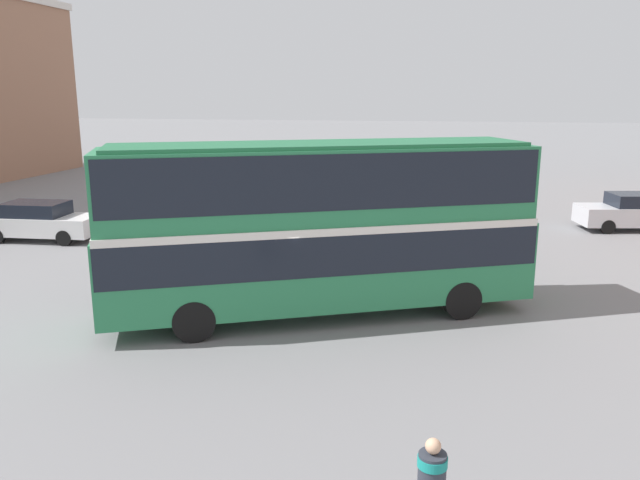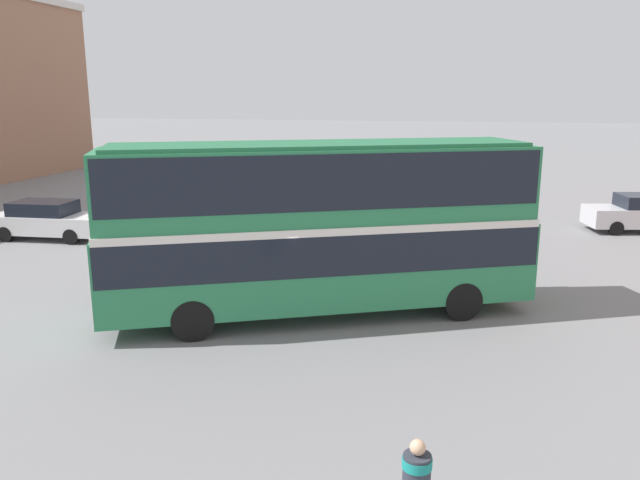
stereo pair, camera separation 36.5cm
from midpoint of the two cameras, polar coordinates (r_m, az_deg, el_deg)
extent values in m
plane|color=slate|center=(17.06, -5.68, -6.88)|extent=(240.00, 240.00, 0.00)
cube|color=#287A4C|center=(16.59, -0.63, -2.03)|extent=(11.30, 6.92, 2.08)
cube|color=#287A4C|center=(16.17, -0.65, 4.98)|extent=(11.12, 6.78, 2.01)
cube|color=black|center=(16.47, -0.63, -0.45)|extent=(11.21, 6.90, 1.02)
cube|color=black|center=(16.13, -0.65, 5.83)|extent=(10.97, 6.74, 1.37)
cube|color=silver|center=(16.34, -0.64, 1.60)|extent=(11.21, 6.89, 0.20)
cube|color=#226841|center=(16.05, -0.66, 8.71)|extent=(10.58, 6.41, 0.10)
cylinder|color=black|center=(18.93, 9.38, -3.29)|extent=(1.07, 0.70, 1.04)
cylinder|color=black|center=(16.99, 12.23, -5.37)|extent=(1.07, 0.70, 1.04)
cylinder|color=black|center=(17.58, -12.29, -4.73)|extent=(1.07, 0.70, 1.04)
cylinder|color=black|center=(15.47, -12.13, -7.25)|extent=(1.07, 0.70, 1.04)
cylinder|color=#2D333D|center=(8.69, 8.93, -20.44)|extent=(0.52, 0.52, 0.61)
cylinder|color=teal|center=(8.58, 8.98, -19.36)|extent=(0.55, 0.55, 0.13)
sphere|color=#D8A884|center=(8.47, 9.03, -18.12)|extent=(0.21, 0.21, 0.21)
cube|color=silver|center=(30.43, 26.43, 2.06)|extent=(4.94, 2.65, 0.80)
cube|color=black|center=(30.41, 26.88, 3.30)|extent=(2.70, 2.04, 0.54)
cylinder|color=black|center=(29.17, 24.48, 1.10)|extent=(0.64, 0.33, 0.61)
cylinder|color=black|center=(30.60, 23.28, 1.74)|extent=(0.64, 0.33, 0.61)
cube|color=slate|center=(33.10, -7.88, 4.14)|extent=(4.73, 2.29, 0.80)
cube|color=black|center=(32.95, -7.61, 5.33)|extent=(2.53, 1.88, 0.59)
cylinder|color=black|center=(32.72, -10.61, 3.30)|extent=(0.63, 0.28, 0.62)
cylinder|color=black|center=(34.30, -9.85, 3.79)|extent=(0.63, 0.28, 0.62)
cylinder|color=black|center=(32.05, -5.73, 3.26)|extent=(0.63, 0.28, 0.62)
cylinder|color=black|center=(33.66, -5.18, 3.75)|extent=(0.63, 0.28, 0.62)
cube|color=silver|center=(27.86, -24.47, 1.29)|extent=(4.72, 2.08, 0.75)
cube|color=black|center=(27.85, -24.92, 2.60)|extent=(2.50, 1.76, 0.55)
cylinder|color=black|center=(27.89, -21.05, 0.92)|extent=(0.64, 0.26, 0.63)
cylinder|color=black|center=(26.52, -22.70, 0.17)|extent=(0.64, 0.26, 0.63)
cylinder|color=black|center=(29.36, -25.96, 1.05)|extent=(0.64, 0.26, 0.63)
camera|label=1|loc=(0.18, -90.64, -0.15)|focal=35.00mm
camera|label=2|loc=(0.18, 89.36, 0.15)|focal=35.00mm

